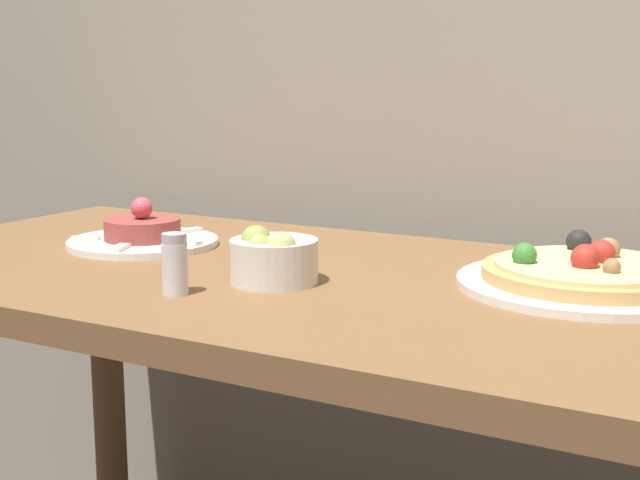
% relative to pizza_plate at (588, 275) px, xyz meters
% --- Properties ---
extents(dining_table, '(1.44, 0.62, 0.72)m').
position_rel_pizza_plate_xyz_m(dining_table, '(-0.26, -0.09, -0.12)').
color(dining_table, brown).
rests_on(dining_table, ground_plane).
extents(pizza_plate, '(0.31, 0.31, 0.06)m').
position_rel_pizza_plate_xyz_m(pizza_plate, '(0.00, 0.00, 0.00)').
color(pizza_plate, white).
rests_on(pizza_plate, dining_table).
extents(tartare_plate, '(0.22, 0.22, 0.07)m').
position_rel_pizza_plate_xyz_m(tartare_plate, '(-0.64, -0.05, -0.00)').
color(tartare_plate, white).
rests_on(tartare_plate, dining_table).
extents(small_bowl, '(0.11, 0.11, 0.07)m').
position_rel_pizza_plate_xyz_m(small_bowl, '(-0.34, -0.16, 0.02)').
color(small_bowl, silver).
rests_on(small_bowl, dining_table).
extents(salt_shaker, '(0.03, 0.03, 0.07)m').
position_rel_pizza_plate_xyz_m(salt_shaker, '(-0.41, -0.27, 0.02)').
color(salt_shaker, silver).
rests_on(salt_shaker, dining_table).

